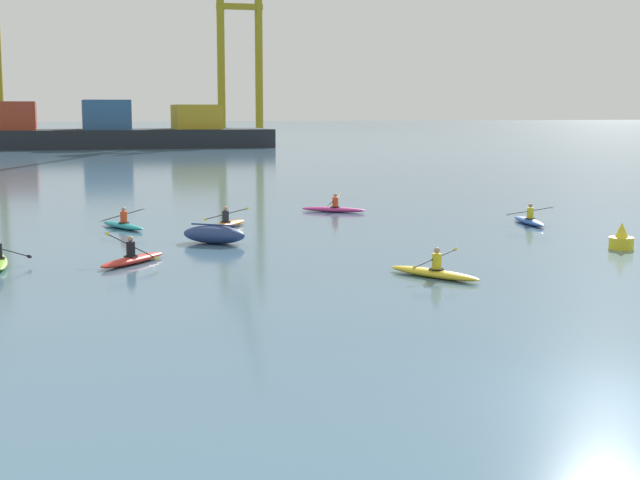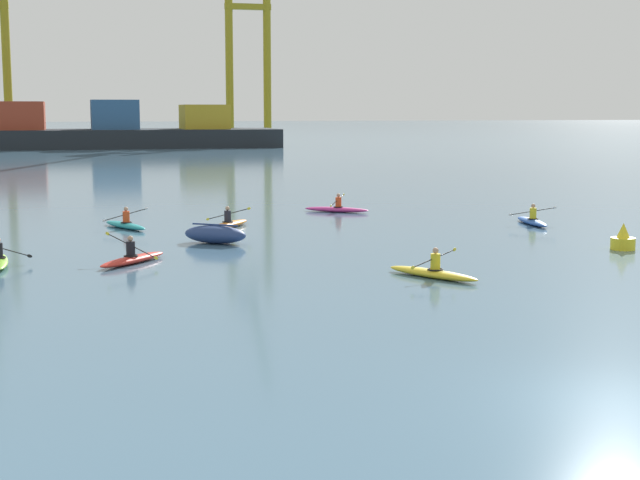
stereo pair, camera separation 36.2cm
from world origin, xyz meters
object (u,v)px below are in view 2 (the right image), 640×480
at_px(channel_buoy, 623,240).
at_px(kayak_red, 133,258).
at_px(kayak_yellow, 433,272).
at_px(kayak_magenta, 337,209).
at_px(kayak_teal, 125,224).
at_px(container_barge, 114,132).
at_px(gantry_crane_west_mid, 249,31).
at_px(kayak_blue, 532,221).
at_px(capsized_dinghy, 215,234).
at_px(kayak_orange, 229,224).

relative_size(channel_buoy, kayak_red, 0.34).
height_order(kayak_yellow, kayak_magenta, same).
relative_size(channel_buoy, kayak_teal, 0.30).
xyz_separation_m(container_barge, kayak_red, (-3.67, -98.12, -2.00)).
relative_size(gantry_crane_west_mid, kayak_blue, 10.31).
xyz_separation_m(gantry_crane_west_mid, kayak_teal, (-24.63, -102.70, -16.88)).
bearing_deg(gantry_crane_west_mid, kayak_yellow, -97.80).
distance_m(channel_buoy, kayak_yellow, 9.72).
relative_size(capsized_dinghy, kayak_magenta, 0.87).
distance_m(kayak_teal, kayak_magenta, 11.45).
distance_m(kayak_teal, kayak_red, 9.66).
xyz_separation_m(kayak_orange, kayak_magenta, (6.33, 4.84, -0.00)).
bearing_deg(kayak_yellow, container_barge, 92.86).
height_order(gantry_crane_west_mid, channel_buoy, gantry_crane_west_mid).
bearing_deg(kayak_orange, kayak_teal, 168.52).
bearing_deg(kayak_blue, kayak_yellow, -129.13).
height_order(container_barge, capsized_dinghy, container_barge).
height_order(gantry_crane_west_mid, kayak_teal, gantry_crane_west_mid).
xyz_separation_m(capsized_dinghy, channel_buoy, (14.41, -5.51, 0.01)).
height_order(capsized_dinghy, kayak_orange, kayak_orange).
bearing_deg(kayak_magenta, kayak_blue, -45.42).
bearing_deg(kayak_blue, kayak_teal, 169.53).
distance_m(channel_buoy, kayak_teal, 20.77).
relative_size(gantry_crane_west_mid, kayak_red, 11.93).
height_order(container_barge, channel_buoy, container_barge).
bearing_deg(gantry_crane_west_mid, kayak_teal, -103.49).
height_order(container_barge, kayak_teal, container_barge).
relative_size(kayak_blue, kayak_orange, 1.11).
bearing_deg(capsized_dinghy, container_barge, 89.85).
distance_m(capsized_dinghy, kayak_blue, 14.95).
height_order(gantry_crane_west_mid, kayak_blue, gantry_crane_west_mid).
relative_size(channel_buoy, kayak_yellow, 0.31).
bearing_deg(kayak_orange, channel_buoy, -37.96).
height_order(capsized_dinghy, kayak_magenta, kayak_magenta).
xyz_separation_m(kayak_orange, kayak_red, (-4.71, -8.76, -0.00)).
relative_size(capsized_dinghy, kayak_blue, 0.80).
bearing_deg(kayak_orange, kayak_blue, -10.14).
height_order(channel_buoy, kayak_blue, channel_buoy).
xyz_separation_m(channel_buoy, kayak_magenta, (-6.79, 15.07, -0.19)).
distance_m(container_barge, kayak_yellow, 103.42).
height_order(channel_buoy, kayak_yellow, channel_buoy).
xyz_separation_m(channel_buoy, kayak_blue, (0.36, 7.82, -0.19)).
relative_size(channel_buoy, kayak_orange, 0.32).
xyz_separation_m(container_barge, gantry_crane_west_mid, (21.26, 14.23, 14.87)).
relative_size(capsized_dinghy, kayak_red, 0.92).
bearing_deg(container_barge, kayak_magenta, -85.01).
bearing_deg(kayak_magenta, gantry_crane_west_mid, 82.00).
bearing_deg(kayak_red, kayak_teal, 88.28).
relative_size(gantry_crane_west_mid, kayak_yellow, 10.98).
xyz_separation_m(container_barge, kayak_yellow, (5.16, -103.27, -2.00)).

